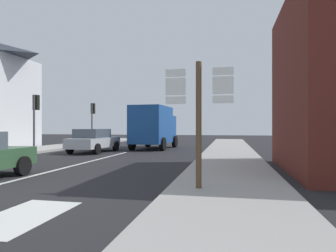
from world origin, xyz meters
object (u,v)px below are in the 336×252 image
Objects in this scene: sedan_far at (94,140)px; delivery_truck at (154,126)px; traffic_light_far_left at (93,114)px; route_sign_post at (199,115)px; traffic_light_near_left at (36,110)px.

sedan_far is 0.83× the size of delivery_truck.
traffic_light_far_left reaches higher than sedan_far.
route_sign_post is (4.63, -13.76, 0.26)m from delivery_truck.
delivery_truck is 1.60× the size of route_sign_post.
traffic_light_far_left is (0.00, 7.69, 0.06)m from traffic_light_near_left.
traffic_light_far_left reaches higher than traffic_light_near_left.
delivery_truck is (2.99, 3.56, 0.89)m from sedan_far.
traffic_light_near_left is (-10.72, 8.78, 0.70)m from route_sign_post.
traffic_light_far_left is at bearing 90.00° from traffic_light_near_left.
traffic_light_far_left is (-10.72, 16.47, 0.77)m from route_sign_post.
traffic_light_near_left is at bearing -155.29° from sedan_far.
delivery_truck is 1.42× the size of traffic_light_far_left.
sedan_far is 1.33× the size of route_sign_post.
route_sign_post is 0.91× the size of traffic_light_near_left.
traffic_light_near_left is (-6.09, -4.98, 0.96)m from delivery_truck.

